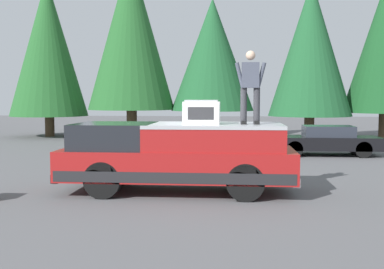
{
  "coord_description": "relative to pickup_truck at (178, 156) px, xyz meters",
  "views": [
    {
      "loc": [
        -11.49,
        -1.18,
        2.28
      ],
      "look_at": [
        0.21,
        -0.13,
        1.35
      ],
      "focal_mm": 44.46,
      "sensor_mm": 36.0,
      "label": 1
    }
  ],
  "objects": [
    {
      "name": "person_on_truck_bed",
      "position": [
        -0.13,
        -1.7,
        1.68
      ],
      "size": [
        0.29,
        0.72,
        1.69
      ],
      "color": "#333338",
      "rests_on": "pickup_truck"
    },
    {
      "name": "conifer_left",
      "position": [
        14.6,
        -5.32,
        3.96
      ],
      "size": [
        4.39,
        4.39,
        8.41
      ],
      "color": "#4C3826",
      "rests_on": "ground"
    },
    {
      "name": "parked_car_black",
      "position": [
        7.71,
        -4.92,
        -0.29
      ],
      "size": [
        1.64,
        4.1,
        1.16
      ],
      "color": "black",
      "rests_on": "ground"
    },
    {
      "name": "pickup_truck",
      "position": [
        0.0,
        0.0,
        0.0
      ],
      "size": [
        2.01,
        5.54,
        1.65
      ],
      "color": "maroon",
      "rests_on": "ground"
    },
    {
      "name": "compressor_unit",
      "position": [
        -0.17,
        -0.58,
        1.05
      ],
      "size": [
        0.65,
        0.84,
        0.56
      ],
      "color": "silver",
      "rests_on": "pickup_truck"
    },
    {
      "name": "ground_plane",
      "position": [
        0.29,
        -0.17,
        -0.87
      ],
      "size": [
        90.0,
        90.0,
        0.0
      ],
      "primitive_type": "plane",
      "color": "#565659"
    },
    {
      "name": "conifer_center_left",
      "position": [
        14.87,
        -0.12,
        3.69
      ],
      "size": [
        4.51,
        4.51,
        7.61
      ],
      "color": "#4C3826",
      "rests_on": "ground"
    },
    {
      "name": "conifer_right",
      "position": [
        15.33,
        9.3,
        4.23
      ],
      "size": [
        4.41,
        4.41,
        9.02
      ],
      "color": "#4C3826",
      "rests_on": "ground"
    },
    {
      "name": "conifer_center_right",
      "position": [
        14.59,
        4.31,
        4.91
      ],
      "size": [
        4.74,
        4.74,
        10.0
      ],
      "color": "#4C3826",
      "rests_on": "ground"
    }
  ]
}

